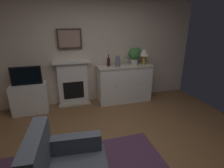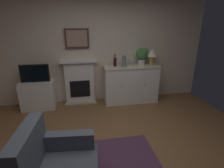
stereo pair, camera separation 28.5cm
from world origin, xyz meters
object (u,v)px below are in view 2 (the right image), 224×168
Objects in this scene: vase_decorative at (124,61)px; potted_plant_small at (142,55)px; framed_picture at (77,38)px; sideboard_cabinet at (131,84)px; tv_cabinet at (38,95)px; table_lamp at (152,54)px; wine_glass_center at (134,61)px; wine_bottle at (115,62)px; wine_glass_left at (129,61)px; fireplace_unit at (80,82)px; tv_set at (35,73)px.

potted_plant_small reaches higher than vase_decorative.
framed_picture is 0.40× the size of sideboard_cabinet.
sideboard_cabinet is 2.25m from tv_cabinet.
wine_glass_center is at bearing -174.48° from table_lamp.
table_lamp is 0.24m from potted_plant_small.
wine_glass_center is at bearing 1.23° from vase_decorative.
framed_picture is at bearing 168.35° from wine_bottle.
sideboard_cabinet is 0.59m from wine_glass_left.
wine_bottle reaches higher than wine_glass_left.
sideboard_cabinet is 8.27× the size of wine_glass_left.
tv_cabinet is (-2.04, 0.07, -0.75)m from vase_decorative.
fireplace_unit is 1.28m from sideboard_cabinet.
framed_picture is 1.04m from wine_bottle.
tv_set is (-0.98, -0.23, -0.72)m from framed_picture.
table_lamp reaches higher than wine_bottle.
wine_bottle is at bearing 0.90° from tv_cabinet.
wine_bottle is at bearing 154.89° from vase_decorative.
framed_picture reaches higher than potted_plant_small.
table_lamp is 1.38× the size of wine_bottle.
tv_set is at bearing -179.83° from table_lamp.
framed_picture is at bearing 13.31° from tv_set.
fireplace_unit reaches higher than tv_set.
framed_picture is at bearing 168.47° from wine_glass_center.
fireplace_unit is at bearing 174.29° from table_lamp.
tv_set reaches higher than sideboard_cabinet.
wine_glass_center is 0.59× the size of vase_decorative.
framed_picture reaches higher than wine_glass_center.
potted_plant_small is at bearing 0.69° from tv_cabinet.
wine_glass_left is 0.38× the size of potted_plant_small.
fireplace_unit is 1.04m from framed_picture.
wine_glass_center is at bearing -45.96° from sideboard_cabinet.
fireplace_unit is 1.90m from table_lamp.
framed_picture is 3.33× the size of wine_glass_left.
tv_cabinet is at bearing -170.55° from fireplace_unit.
wine_glass_center is 0.38× the size of potted_plant_small.
sideboard_cabinet is at bearing -180.00° from table_lamp.
tv_set is (-2.18, -0.00, -0.19)m from wine_glass_left.
wine_glass_center is 0.28m from potted_plant_small.
wine_bottle reaches higher than fireplace_unit.
potted_plant_small is at bearing 8.21° from wine_glass_left.
tv_cabinet is (-2.24, 0.02, -0.14)m from sideboard_cabinet.
vase_decorative is 0.65× the size of potted_plant_small.
framed_picture is 0.73× the size of tv_cabinet.
wine_glass_center is (-0.46, -0.04, -0.16)m from table_lamp.
table_lamp is (1.77, -0.18, 0.67)m from fireplace_unit.
fireplace_unit is 2.00× the size of framed_picture.
framed_picture is 0.89× the size of tv_set.
sideboard_cabinet is at bearing 134.04° from wine_glass_center.
vase_decorative is (-0.13, -0.05, 0.02)m from wine_glass_left.
table_lamp is at bearing 5.52° from wine_glass_center.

